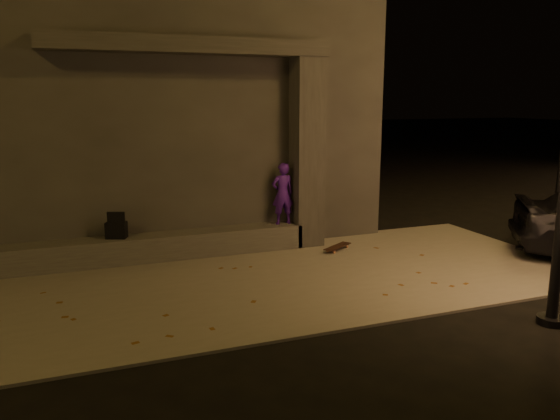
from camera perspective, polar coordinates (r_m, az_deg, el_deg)
name	(u,v)px	position (r m, az deg, el deg)	size (l,w,h in m)	color
ground	(301,332)	(7.05, 2.21, -12.59)	(120.00, 120.00, 0.00)	black
sidewalk	(252,281)	(8.79, -2.94, -7.47)	(11.00, 4.40, 0.04)	slate
building	(144,111)	(12.50, -14.01, 9.97)	(9.00, 5.10, 5.22)	#383533
ledge	(142,248)	(10.07, -14.25, -3.88)	(6.00, 0.55, 0.45)	#4A4743
column	(307,154)	(10.60, 2.82, 5.91)	(0.55, 0.55, 3.60)	#383533
canopy	(190,46)	(9.96, -9.37, 16.58)	(5.00, 0.70, 0.28)	#383533
skateboarder	(283,194)	(10.52, 0.28, 1.72)	(0.43, 0.29, 1.19)	#431693
backpack	(116,229)	(9.94, -16.73, -1.89)	(0.40, 0.33, 0.48)	black
skateboard	(338,247)	(10.50, 6.04, -3.84)	(0.71, 0.55, 0.08)	black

